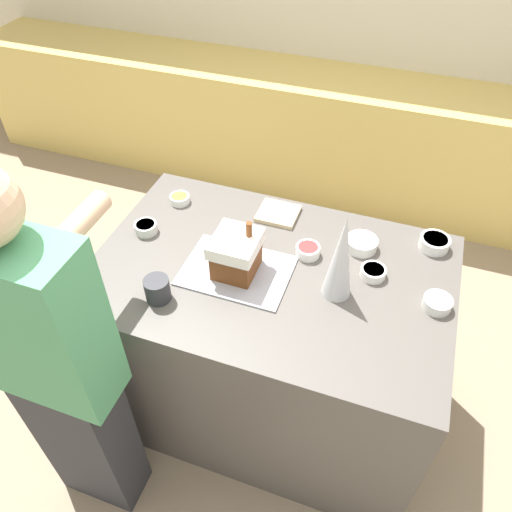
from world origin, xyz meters
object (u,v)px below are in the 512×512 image
Objects in this scene: candy_bowl_center_rear at (373,272)px; person at (58,371)px; baking_tray at (237,271)px; candy_bowl_far_right at (180,199)px; decorative_tree at (341,257)px; candy_bowl_far_left at (362,243)px; candy_bowl_near_tray_right at (308,250)px; cookbook at (278,214)px; candy_bowl_beside_tree at (146,227)px; candy_bowl_front_corner at (437,303)px; mug at (157,289)px; gingerbread_house at (236,253)px; candy_bowl_behind_tray at (434,242)px.

candy_bowl_center_rear is 1.22m from person.
person reaches higher than baking_tray.
decorative_tree is at bearing -20.91° from candy_bowl_far_right.
candy_bowl_near_tray_right is at bearing -150.23° from candy_bowl_far_left.
candy_bowl_far_left is at bearing 34.51° from baking_tray.
candy_bowl_beside_tree is at bearing -149.28° from cookbook.
candy_bowl_front_corner is at bearing 5.53° from baking_tray.
candy_bowl_center_rear is 0.94m from candy_bowl_far_right.
person is at bearing -140.90° from candy_bowl_center_rear.
mug reaches higher than baking_tray.
person is (-0.83, -0.63, -0.24)m from decorative_tree.
candy_bowl_beside_tree is at bearing 92.34° from person.
candy_bowl_near_tray_right is 0.67m from candy_bowl_far_right.
baking_tray is 1.84× the size of gingerbread_house.
candy_bowl_beside_tree is 1.07× the size of candy_bowl_far_right.
candy_bowl_far_right reaches higher than baking_tray.
candy_bowl_behind_tray is at bearing 20.22° from candy_bowl_far_left.
candy_bowl_front_corner is 1.06× the size of candy_bowl_center_rear.
baking_tray is 4.22× the size of candy_bowl_center_rear.
candy_bowl_near_tray_right is (0.24, 0.19, 0.02)m from baking_tray.
decorative_tree reaches higher than candy_bowl_near_tray_right.
candy_bowl_beside_tree is 0.24m from candy_bowl_far_right.
candy_bowl_far_right is 0.85m from candy_bowl_far_left.
candy_bowl_near_tray_right is (-0.53, 0.11, 0.00)m from candy_bowl_front_corner.
gingerbread_house reaches higher than mug.
candy_bowl_beside_tree is 0.74× the size of candy_bowl_far_left.
cookbook is (-0.35, 0.37, -0.18)m from decorative_tree.
candy_bowl_near_tray_right is 0.63m from mug.
baking_tray is 4.44× the size of mug.
cookbook is at bearing 133.45° from decorative_tree.
gingerbread_house reaches higher than candy_bowl_far_left.
candy_bowl_far_left is at bearing -12.93° from cookbook.
person reaches higher than candy_bowl_behind_tray.
decorative_tree reaches higher than gingerbread_house.
candy_bowl_center_rear is at bearing 48.28° from decorative_tree.
candy_bowl_center_rear is at bearing -130.01° from candy_bowl_behind_tray.
candy_bowl_front_corner is 1.17× the size of candy_bowl_far_right.
gingerbread_house is 2.54× the size of candy_bowl_far_right.
candy_bowl_far_left reaches higher than candy_bowl_front_corner.
candy_bowl_behind_tray is at bearing 14.86° from candy_bowl_beside_tree.
candy_bowl_behind_tray is 0.68m from cookbook.
candy_bowl_beside_tree is at bearing 175.33° from decorative_tree.
person is at bearing -138.59° from candy_bowl_behind_tray.
candy_bowl_far_left is (-0.33, 0.23, 0.00)m from candy_bowl_front_corner.
candy_bowl_near_tray_right is at bearing 50.04° from person.
decorative_tree is 3.48× the size of candy_bowl_front_corner.
candy_bowl_front_corner is 1.12× the size of mug.
gingerbread_house is at bearing -11.61° from candy_bowl_beside_tree.
cookbook is (-0.68, -0.01, -0.02)m from candy_bowl_behind_tray.
candy_bowl_beside_tree is (-1.22, 0.02, 0.00)m from candy_bowl_front_corner.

